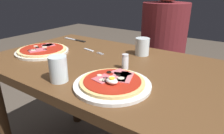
% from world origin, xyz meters
% --- Properties ---
extents(dining_table, '(1.19, 0.72, 0.74)m').
position_xyz_m(dining_table, '(0.00, 0.00, 0.61)').
color(dining_table, brown).
rests_on(dining_table, ground).
extents(pizza_foreground, '(0.28, 0.28, 0.05)m').
position_xyz_m(pizza_foreground, '(0.16, -0.19, 0.75)').
color(pizza_foreground, white).
rests_on(pizza_foreground, dining_table).
extents(pizza_across_left, '(0.28, 0.28, 0.03)m').
position_xyz_m(pizza_across_left, '(-0.38, -0.07, 0.75)').
color(pizza_across_left, silver).
rests_on(pizza_across_left, dining_table).
extents(water_glass_near, '(0.07, 0.07, 0.09)m').
position_xyz_m(water_glass_near, '(0.09, 0.20, 0.78)').
color(water_glass_near, silver).
rests_on(water_glass_near, dining_table).
extents(water_glass_far, '(0.07, 0.07, 0.10)m').
position_xyz_m(water_glass_far, '(-0.03, -0.26, 0.78)').
color(water_glass_far, silver).
rests_on(water_glass_far, dining_table).
extents(fork, '(0.16, 0.04, 0.00)m').
position_xyz_m(fork, '(-0.17, 0.10, 0.74)').
color(fork, silver).
rests_on(fork, dining_table).
extents(knife, '(0.20, 0.03, 0.01)m').
position_xyz_m(knife, '(-0.42, 0.24, 0.74)').
color(knife, silver).
rests_on(knife, dining_table).
extents(salt_shaker, '(0.03, 0.03, 0.07)m').
position_xyz_m(salt_shaker, '(0.11, -0.01, 0.77)').
color(salt_shaker, white).
rests_on(salt_shaker, dining_table).
extents(diner_person, '(0.32, 0.32, 1.18)m').
position_xyz_m(diner_person, '(0.04, 0.64, 0.56)').
color(diner_person, black).
rests_on(diner_person, ground).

